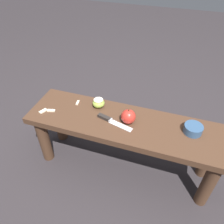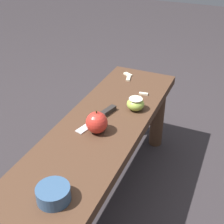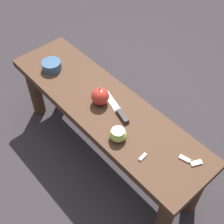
{
  "view_description": "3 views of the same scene",
  "coord_description": "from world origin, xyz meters",
  "views": [
    {
      "loc": [
        0.22,
        -0.9,
        1.27
      ],
      "look_at": [
        -0.08,
        0.02,
        0.44
      ],
      "focal_mm": 35.0,
      "sensor_mm": 36.0,
      "label": 1
    },
    {
      "loc": [
        0.89,
        0.45,
        1.11
      ],
      "look_at": [
        -0.08,
        0.02,
        0.44
      ],
      "focal_mm": 50.0,
      "sensor_mm": 36.0,
      "label": 2
    },
    {
      "loc": [
        -0.78,
        0.64,
        1.5
      ],
      "look_at": [
        -0.08,
        0.02,
        0.44
      ],
      "focal_mm": 50.0,
      "sensor_mm": 36.0,
      "label": 3
    }
  ],
  "objects": [
    {
      "name": "apple_whole",
      "position": [
        0.02,
        0.01,
        0.45
      ],
      "size": [
        0.08,
        0.08,
        0.1
      ],
      "color": "red",
      "rests_on": "wooden_bench"
    },
    {
      "name": "apple_slice_center",
      "position": [
        -0.45,
        -0.05,
        0.41
      ],
      "size": [
        0.05,
        0.03,
        0.01
      ],
      "color": "beige",
      "rests_on": "wooden_bench"
    },
    {
      "name": "bowl",
      "position": [
        0.38,
        0.04,
        0.43
      ],
      "size": [
        0.1,
        0.1,
        0.05
      ],
      "color": "#335175",
      "rests_on": "wooden_bench"
    },
    {
      "name": "apple_slice_near_bowl",
      "position": [
        -0.33,
        0.07,
        0.41
      ],
      "size": [
        0.02,
        0.04,
        0.01
      ],
      "color": "beige",
      "rests_on": "wooden_bench"
    },
    {
      "name": "wooden_bench",
      "position": [
        0.0,
        0.0,
        0.32
      ],
      "size": [
        1.16,
        0.33,
        0.41
      ],
      "color": "#472D1E",
      "rests_on": "ground_plane"
    },
    {
      "name": "apple_slice_near_knife",
      "position": [
        -0.5,
        -0.07,
        0.41
      ],
      "size": [
        0.04,
        0.05,
        0.01
      ],
      "color": "beige",
      "rests_on": "wooden_bench"
    },
    {
      "name": "apple_cut",
      "position": [
        -0.19,
        0.08,
        0.44
      ],
      "size": [
        0.08,
        0.08,
        0.05
      ],
      "color": "#9EB747",
      "rests_on": "wooden_bench"
    },
    {
      "name": "knife",
      "position": [
        -0.08,
        -0.02,
        0.42
      ],
      "size": [
        0.22,
        0.08,
        0.02
      ],
      "rotation": [
        0.0,
        0.0,
        -0.25
      ],
      "color": "silver",
      "rests_on": "wooden_bench"
    },
    {
      "name": "ground_plane",
      "position": [
        0.0,
        0.0,
        0.0
      ],
      "size": [
        8.0,
        8.0,
        0.0
      ],
      "primitive_type": "plane",
      "color": "#2D282B"
    }
  ]
}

